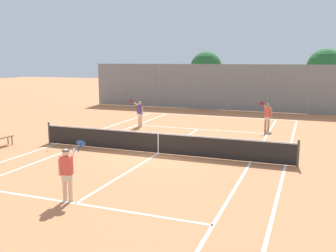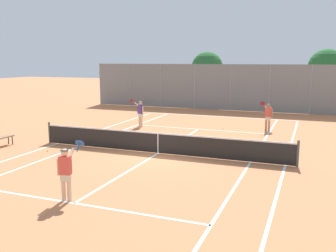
# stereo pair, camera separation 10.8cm
# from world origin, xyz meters

# --- Properties ---
(ground_plane) EXTENTS (120.00, 120.00, 0.00)m
(ground_plane) POSITION_xyz_m (0.00, 0.00, 0.00)
(ground_plane) COLOR #CC7A4C
(court_line_markings) EXTENTS (11.10, 23.90, 0.01)m
(court_line_markings) POSITION_xyz_m (0.00, 0.00, 0.00)
(court_line_markings) COLOR white
(court_line_markings) RESTS_ON ground
(tennis_net) EXTENTS (12.00, 0.10, 1.07)m
(tennis_net) POSITION_xyz_m (0.00, 0.00, 0.51)
(tennis_net) COLOR #474C47
(tennis_net) RESTS_ON ground
(player_near_side) EXTENTS (0.56, 0.82, 1.77)m
(player_near_side) POSITION_xyz_m (-0.33, -6.28, 0.93)
(player_near_side) COLOR beige
(player_near_side) RESTS_ON ground
(player_far_left) EXTENTS (0.85, 0.68, 1.77)m
(player_far_left) POSITION_xyz_m (-3.70, 5.96, 0.93)
(player_far_left) COLOR beige
(player_far_left) RESTS_ON ground
(player_far_right) EXTENTS (0.70, 0.73, 1.77)m
(player_far_right) POSITION_xyz_m (3.95, 7.46, 0.93)
(player_far_right) COLOR tan
(player_far_right) RESTS_ON ground
(loose_tennis_ball_0) EXTENTS (0.07, 0.07, 0.07)m
(loose_tennis_ball_0) POSITION_xyz_m (1.35, 7.09, 0.03)
(loose_tennis_ball_0) COLOR #D1DB33
(loose_tennis_ball_0) RESTS_ON ground
(loose_tennis_ball_2) EXTENTS (0.07, 0.07, 0.07)m
(loose_tennis_ball_2) POSITION_xyz_m (1.88, 2.01, 0.03)
(loose_tennis_ball_2) COLOR #D1DB33
(loose_tennis_ball_2) RESTS_ON ground
(loose_tennis_ball_3) EXTENTS (0.07, 0.07, 0.07)m
(loose_tennis_ball_3) POSITION_xyz_m (-4.89, -1.51, 0.03)
(loose_tennis_ball_3) COLOR #D1DB33
(loose_tennis_ball_3) RESTS_ON ground
(courtside_bench) EXTENTS (0.36, 1.50, 0.47)m
(courtside_bench) POSITION_xyz_m (-7.59, -1.60, 0.41)
(courtside_bench) COLOR olive
(courtside_bench) RESTS_ON ground
(back_fence) EXTENTS (24.86, 0.08, 3.83)m
(back_fence) POSITION_xyz_m (0.00, 15.53, 1.92)
(back_fence) COLOR gray
(back_fence) RESTS_ON ground
(tree_behind_left) EXTENTS (2.83, 2.83, 4.90)m
(tree_behind_left) POSITION_xyz_m (-2.74, 18.00, 3.40)
(tree_behind_left) COLOR brown
(tree_behind_left) RESTS_ON ground
(tree_behind_right) EXTENTS (3.01, 3.01, 5.07)m
(tree_behind_right) POSITION_xyz_m (7.23, 18.67, 3.49)
(tree_behind_right) COLOR brown
(tree_behind_right) RESTS_ON ground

